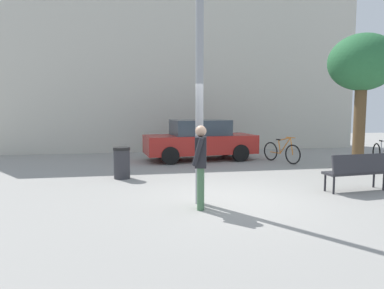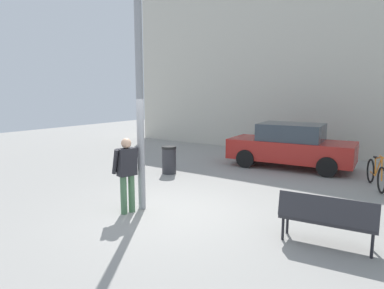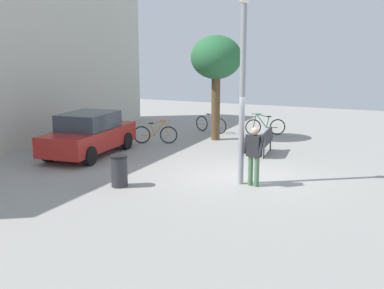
{
  "view_description": "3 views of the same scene",
  "coord_description": "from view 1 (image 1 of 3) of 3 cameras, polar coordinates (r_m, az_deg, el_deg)",
  "views": [
    {
      "loc": [
        -2.2,
        -7.37,
        2.02
      ],
      "look_at": [
        -0.51,
        1.81,
        1.04
      ],
      "focal_mm": 33.22,
      "sensor_mm": 36.0,
      "label": 1
    },
    {
      "loc": [
        4.62,
        -5.78,
        2.68
      ],
      "look_at": [
        -0.84,
        1.96,
        1.2
      ],
      "focal_mm": 32.41,
      "sensor_mm": 36.0,
      "label": 2
    },
    {
      "loc": [
        -13.08,
        -4.2,
        3.8
      ],
      "look_at": [
        0.03,
        1.67,
        0.85
      ],
      "focal_mm": 43.86,
      "sensor_mm": 36.0,
      "label": 3
    }
  ],
  "objects": [
    {
      "name": "trash_bin",
      "position": [
        10.32,
        -11.21,
        -2.89
      ],
      "size": [
        0.48,
        0.48,
        0.9
      ],
      "color": "#2D2D33",
      "rests_on": "ground_plane"
    },
    {
      "name": "building_facade",
      "position": [
        17.36,
        -3.14,
        11.93
      ],
      "size": [
        17.84,
        2.0,
        7.66
      ],
      "primitive_type": "cube",
      "color": "beige",
      "rests_on": "ground_plane"
    },
    {
      "name": "lamppost",
      "position": [
        7.38,
        1.22,
        12.46
      ],
      "size": [
        0.28,
        0.28,
        5.22
      ],
      "color": "gray",
      "rests_on": "ground_plane"
    },
    {
      "name": "park_bench",
      "position": [
        9.43,
        25.06,
        -3.6
      ],
      "size": [
        1.64,
        0.63,
        0.92
      ],
      "color": "#2D2D33",
      "rests_on": "ground_plane"
    },
    {
      "name": "ground_plane",
      "position": [
        7.95,
        6.08,
        -8.78
      ],
      "size": [
        36.0,
        36.0,
        0.0
      ],
      "primitive_type": "plane",
      "color": "gray"
    },
    {
      "name": "bicycle_silver",
      "position": [
        14.33,
        28.26,
        -1.31
      ],
      "size": [
        0.61,
        1.74,
        0.97
      ],
      "color": "black",
      "rests_on": "ground_plane"
    },
    {
      "name": "parked_car_red",
      "position": [
        13.68,
        1.26,
        0.74
      ],
      "size": [
        4.34,
        2.12,
        1.55
      ],
      "color": "#AD231E",
      "rests_on": "ground_plane"
    },
    {
      "name": "plaza_tree",
      "position": [
        12.69,
        25.66,
        11.42
      ],
      "size": [
        2.1,
        2.1,
        4.34
      ],
      "color": "brown",
      "rests_on": "ground_plane"
    },
    {
      "name": "bicycle_orange",
      "position": [
        13.51,
        14.18,
        -1.18
      ],
      "size": [
        0.72,
        1.7,
        0.97
      ],
      "color": "black",
      "rests_on": "ground_plane"
    },
    {
      "name": "person_by_lamppost",
      "position": [
        7.02,
        1.38,
        -2.68
      ],
      "size": [
        0.38,
        0.63,
        1.67
      ],
      "color": "#47704C",
      "rests_on": "ground_plane"
    }
  ]
}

